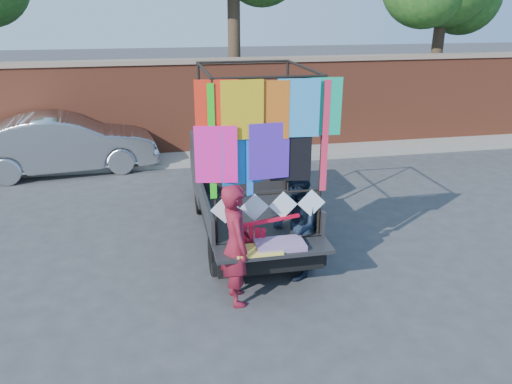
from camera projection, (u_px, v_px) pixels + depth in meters
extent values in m
plane|color=#38383A|center=(257.00, 275.00, 7.78)|extent=(90.00, 90.00, 0.00)
cube|color=brown|center=(206.00, 109.00, 13.77)|extent=(30.00, 0.35, 2.50)
cube|color=gray|center=(205.00, 61.00, 13.31)|extent=(30.00, 0.45, 0.12)
cube|color=gray|center=(210.00, 158.00, 13.54)|extent=(30.00, 1.20, 0.12)
cylinder|color=#38281C|center=(234.00, 50.00, 14.53)|extent=(0.36, 0.36, 5.46)
cylinder|color=#38281C|center=(436.00, 61.00, 15.90)|extent=(0.36, 0.36, 4.55)
cylinder|color=black|center=(201.00, 199.00, 10.01)|extent=(0.20, 0.61, 0.61)
cylinder|color=black|center=(216.00, 256.00, 7.73)|extent=(0.20, 0.61, 0.61)
cylinder|color=black|center=(271.00, 194.00, 10.28)|extent=(0.20, 0.61, 0.61)
cylinder|color=black|center=(305.00, 247.00, 8.00)|extent=(0.20, 0.61, 0.61)
cube|color=black|center=(248.00, 213.00, 8.91)|extent=(1.57, 3.87, 0.28)
cube|color=black|center=(255.00, 215.00, 8.18)|extent=(1.66, 2.12, 0.09)
cube|color=black|center=(206.00, 207.00, 7.96)|extent=(0.06, 2.12, 0.41)
cube|color=black|center=(303.00, 200.00, 8.26)|extent=(0.06, 2.12, 0.41)
cube|color=black|center=(244.00, 183.00, 9.07)|extent=(1.66, 0.06, 0.41)
cube|color=black|center=(236.00, 166.00, 9.87)|extent=(1.66, 1.47, 1.15)
cube|color=#8C9EAD|center=(239.00, 153.00, 9.36)|extent=(1.47, 0.06, 0.51)
cube|color=#8C9EAD|center=(231.00, 147.00, 10.44)|extent=(1.47, 0.09, 0.65)
cube|color=black|center=(229.00, 162.00, 10.88)|extent=(1.61, 0.83, 0.51)
cube|color=black|center=(273.00, 249.00, 6.99)|extent=(1.66, 0.51, 0.06)
cube|color=black|center=(270.00, 264.00, 7.31)|extent=(1.71, 0.14, 0.17)
cylinder|color=black|center=(214.00, 166.00, 6.73)|extent=(0.05, 0.05, 2.30)
cylinder|color=black|center=(201.00, 132.00, 8.51)|extent=(0.05, 0.05, 2.30)
cylinder|color=black|center=(321.00, 159.00, 7.01)|extent=(0.05, 0.05, 2.30)
cylinder|color=black|center=(286.00, 128.00, 8.79)|extent=(0.05, 0.05, 2.30)
cylinder|color=black|center=(270.00, 77.00, 6.47)|extent=(1.57, 0.04, 0.04)
cylinder|color=black|center=(244.00, 62.00, 8.24)|extent=(1.57, 0.04, 0.04)
cylinder|color=black|center=(204.00, 70.00, 7.21)|extent=(0.04, 1.98, 0.04)
cylinder|color=black|center=(304.00, 67.00, 7.49)|extent=(0.04, 1.98, 0.04)
cylinder|color=black|center=(269.00, 193.00, 7.03)|extent=(1.57, 0.04, 0.04)
cube|color=red|center=(218.00, 111.00, 6.47)|extent=(0.57, 0.01, 0.78)
cube|color=gold|center=(245.00, 111.00, 6.50)|extent=(0.57, 0.01, 0.78)
cube|color=#C55B17|center=(270.00, 109.00, 6.60)|extent=(0.57, 0.01, 0.78)
cube|color=#2E93DC|center=(296.00, 109.00, 6.63)|extent=(0.57, 0.01, 0.78)
cube|color=#0CA978|center=(320.00, 107.00, 6.72)|extent=(0.57, 0.01, 0.78)
cube|color=#FF1C98|center=(219.00, 157.00, 6.64)|extent=(0.57, 0.01, 0.78)
cube|color=blue|center=(244.00, 154.00, 6.74)|extent=(0.57, 0.01, 0.78)
cube|color=#5127C6|center=(270.00, 154.00, 6.77)|extent=(0.57, 0.01, 0.78)
cube|color=black|center=(294.00, 152.00, 6.87)|extent=(0.57, 0.01, 0.78)
cube|color=#20DA1B|center=(212.00, 143.00, 6.58)|extent=(0.09, 0.01, 1.57)
cube|color=#F1284C|center=(325.00, 137.00, 6.87)|extent=(0.09, 0.01, 1.57)
cube|color=#1C76FD|center=(250.00, 141.00, 6.67)|extent=(0.09, 0.01, 1.57)
cube|color=white|center=(225.00, 210.00, 6.96)|extent=(0.42, 0.01, 0.42)
cube|color=white|center=(255.00, 207.00, 7.04)|extent=(0.42, 0.01, 0.42)
cube|color=white|center=(283.00, 205.00, 7.11)|extent=(0.42, 0.01, 0.42)
cube|color=white|center=(311.00, 203.00, 7.19)|extent=(0.42, 0.01, 0.42)
cube|color=#F63666|center=(280.00, 245.00, 6.99)|extent=(0.69, 0.41, 0.07)
cube|color=#FFE250|center=(258.00, 250.00, 6.87)|extent=(0.65, 0.37, 0.04)
imported|color=#AEB1B5|center=(65.00, 143.00, 12.38)|extent=(4.55, 2.07, 1.45)
imported|color=maroon|center=(236.00, 245.00, 6.82)|extent=(0.47, 0.67, 1.75)
imported|color=black|center=(296.00, 225.00, 7.49)|extent=(0.74, 0.90, 1.69)
cube|color=red|center=(267.00, 221.00, 7.08)|extent=(1.01, 0.27, 0.04)
cube|color=red|center=(245.00, 244.00, 7.11)|extent=(0.06, 0.02, 0.59)
cube|color=red|center=(251.00, 245.00, 7.14)|extent=(0.06, 0.02, 0.59)
cube|color=red|center=(257.00, 245.00, 7.16)|extent=(0.06, 0.02, 0.59)
cube|color=red|center=(263.00, 246.00, 7.18)|extent=(0.06, 0.02, 0.59)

